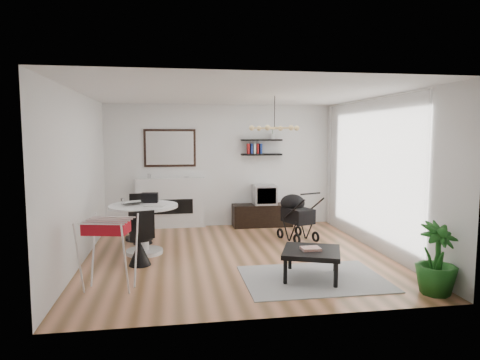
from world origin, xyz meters
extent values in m
plane|color=brown|center=(0.00, 0.00, 0.00)|extent=(5.00, 5.00, 0.00)
plane|color=white|center=(0.00, 0.00, 2.70)|extent=(5.00, 5.00, 0.00)
plane|color=white|center=(0.00, 2.50, 1.35)|extent=(5.00, 0.00, 5.00)
plane|color=white|center=(-2.50, 0.00, 1.35)|extent=(0.00, 5.00, 5.00)
plane|color=white|center=(2.50, 0.00, 1.35)|extent=(0.00, 5.00, 5.00)
cube|color=white|center=(2.40, 0.20, 1.35)|extent=(0.04, 3.60, 2.60)
cube|color=white|center=(-1.10, 2.42, 0.55)|extent=(1.50, 0.15, 1.10)
cube|color=black|center=(-1.10, 2.36, 0.48)|extent=(0.95, 0.06, 0.32)
cube|color=black|center=(-1.10, 2.48, 1.75)|extent=(1.12, 0.03, 0.82)
cube|color=white|center=(-1.10, 2.46, 1.75)|extent=(1.02, 0.01, 0.72)
cube|color=black|center=(0.91, 2.37, 1.60)|extent=(0.90, 0.25, 0.04)
cube|color=black|center=(0.91, 2.37, 1.92)|extent=(0.90, 0.25, 0.04)
cube|color=black|center=(0.91, 2.26, 0.25)|extent=(1.32, 0.46, 0.49)
cube|color=#B9B9BB|center=(0.97, 2.26, 0.71)|extent=(0.50, 0.43, 0.43)
cube|color=black|center=(0.97, 2.05, 0.71)|extent=(0.42, 0.01, 0.35)
cylinder|color=white|center=(-1.55, 0.40, 0.03)|extent=(0.63, 0.63, 0.07)
cylinder|color=white|center=(-1.55, 0.40, 0.44)|extent=(0.16, 0.16, 0.74)
cylinder|color=white|center=(-1.55, 0.40, 0.83)|extent=(1.16, 1.16, 0.04)
imported|color=black|center=(-1.71, 0.37, 0.86)|extent=(0.43, 0.38, 0.03)
cube|color=black|center=(-1.46, 0.64, 0.93)|extent=(0.30, 0.19, 0.17)
cube|color=silver|center=(-1.34, 0.27, 0.85)|extent=(0.41, 0.37, 0.01)
cylinder|color=white|center=(-1.92, 0.53, 0.90)|extent=(0.06, 0.06, 0.10)
cylinder|color=black|center=(-1.63, 1.10, 0.45)|extent=(0.44, 0.44, 0.05)
cone|color=black|center=(-1.63, 1.10, 0.21)|extent=(0.36, 0.36, 0.42)
cube|color=black|center=(-1.67, 1.30, 0.70)|extent=(0.40, 0.13, 0.45)
cylinder|color=black|center=(-1.59, -0.27, 0.43)|extent=(0.42, 0.42, 0.05)
cone|color=black|center=(-1.59, -0.27, 0.20)|extent=(0.35, 0.35, 0.40)
cube|color=black|center=(-1.53, -0.45, 0.67)|extent=(0.38, 0.15, 0.43)
cube|color=maroon|center=(-1.90, -1.31, 0.84)|extent=(0.60, 0.43, 0.15)
cube|color=black|center=(1.33, 0.93, 0.48)|extent=(0.58, 0.70, 0.28)
ellipsoid|color=black|center=(1.28, 1.10, 0.70)|extent=(0.48, 0.48, 0.34)
cylinder|color=black|center=(1.46, 0.57, 0.95)|extent=(0.43, 0.17, 0.03)
torus|color=black|center=(1.03, 1.12, 0.09)|extent=(0.12, 0.21, 0.21)
torus|color=black|center=(1.45, 1.27, 0.09)|extent=(0.12, 0.21, 0.21)
torus|color=black|center=(1.22, 0.59, 0.09)|extent=(0.12, 0.21, 0.21)
torus|color=black|center=(1.63, 0.74, 0.09)|extent=(0.12, 0.21, 0.21)
cube|color=#979797|center=(0.89, -1.33, 0.01)|extent=(1.98, 1.43, 0.01)
cube|color=black|center=(0.87, -1.29, 0.38)|extent=(1.01, 1.01, 0.07)
cube|color=black|center=(0.43, -1.48, 0.18)|extent=(0.04, 0.04, 0.34)
cube|color=black|center=(1.06, -1.72, 0.18)|extent=(0.04, 0.04, 0.34)
cube|color=black|center=(0.68, -0.85, 0.18)|extent=(0.04, 0.04, 0.34)
cube|color=black|center=(1.30, -1.10, 0.18)|extent=(0.04, 0.04, 0.34)
cube|color=#BB432E|center=(0.85, -1.30, 0.44)|extent=(0.26, 0.21, 0.04)
imported|color=#1A5317|center=(2.25, -2.11, 0.46)|extent=(0.63, 0.63, 0.92)
camera|label=1|loc=(-1.07, -6.96, 2.03)|focal=32.00mm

